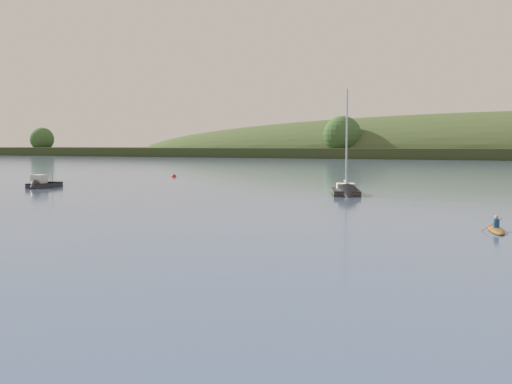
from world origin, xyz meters
TOP-DOWN VIEW (x-y plane):
  - sailboat_near_mooring at (6.66, 47.14)m, footprint 5.02×7.14m
  - fishing_boat_moored at (-27.26, 40.60)m, footprint 2.98×5.29m
  - canoe_with_paddler at (23.07, 27.23)m, footprint 1.77×3.82m
  - mooring_buoy_foreground at (-28.73, 67.76)m, footprint 0.77×0.77m

SIDE VIEW (x-z plane):
  - mooring_buoy_foreground at x=-28.73m, z-range -0.42..0.42m
  - canoe_with_paddler at x=23.07m, z-range -0.41..0.61m
  - sailboat_near_mooring at x=6.66m, z-range -5.58..5.86m
  - fishing_boat_moored at x=-27.26m, z-range -1.22..1.82m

